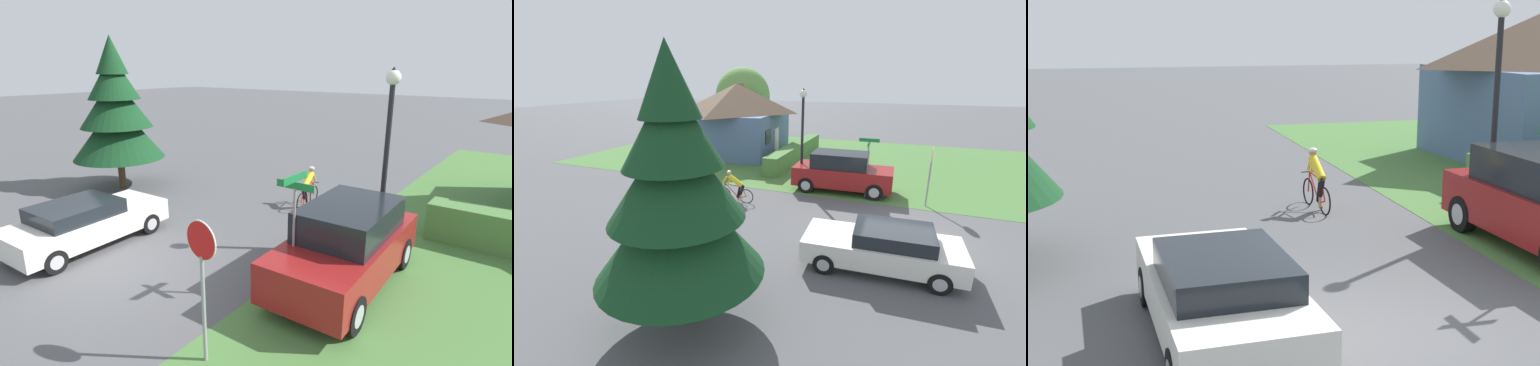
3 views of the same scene
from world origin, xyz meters
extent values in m
plane|color=#515154|center=(0.00, 0.00, 0.00)|extent=(140.00, 140.00, 0.00)
cube|color=silver|center=(-2.10, 0.46, 0.60)|extent=(2.13, 4.58, 0.64)
cube|color=black|center=(-2.08, 0.15, 1.12)|extent=(1.78, 2.28, 0.40)
cylinder|color=black|center=(-3.03, 1.94, 0.31)|extent=(0.27, 0.63, 0.62)
cylinder|color=#ADADB2|center=(-3.03, 1.94, 0.31)|extent=(0.27, 0.37, 0.36)
cylinder|color=black|center=(-1.33, 2.03, 0.31)|extent=(0.27, 0.63, 0.62)
cylinder|color=#ADADB2|center=(-1.33, 2.03, 0.31)|extent=(0.27, 0.37, 0.36)
cylinder|color=black|center=(-2.86, -1.10, 0.31)|extent=(0.27, 0.63, 0.62)
cylinder|color=#ADADB2|center=(-2.86, -1.10, 0.31)|extent=(0.27, 0.37, 0.36)
cylinder|color=black|center=(-1.17, -1.01, 0.31)|extent=(0.27, 0.63, 0.62)
cylinder|color=#ADADB2|center=(-1.17, -1.01, 0.31)|extent=(0.27, 0.37, 0.36)
torus|color=black|center=(1.37, 6.56, 0.32)|extent=(0.10, 0.68, 0.68)
torus|color=black|center=(1.28, 7.65, 0.32)|extent=(0.10, 0.68, 0.68)
cylinder|color=#B21E1E|center=(1.35, 6.84, 0.48)|extent=(0.05, 0.19, 0.56)
cylinder|color=#B21E1E|center=(1.31, 7.24, 0.52)|extent=(0.09, 0.68, 0.66)
cylinder|color=#B21E1E|center=(1.32, 7.16, 0.80)|extent=(0.11, 0.81, 0.12)
cylinder|color=#B21E1E|center=(1.36, 6.74, 0.26)|extent=(0.07, 0.36, 0.15)
cylinder|color=#B21E1E|center=(1.36, 6.66, 0.54)|extent=(0.05, 0.23, 0.45)
cylinder|color=#B21E1E|center=(1.28, 7.61, 0.58)|extent=(0.05, 0.13, 0.53)
cylinder|color=black|center=(1.29, 7.56, 0.84)|extent=(0.44, 0.06, 0.02)
ellipsoid|color=black|center=(1.36, 6.76, 0.78)|extent=(0.10, 0.21, 0.05)
cylinder|color=black|center=(1.35, 6.76, 0.60)|extent=(0.13, 0.26, 0.47)
cylinder|color=black|center=(1.35, 6.92, 0.52)|extent=(0.13, 0.27, 0.62)
cylinder|color=tan|center=(1.34, 6.83, 0.24)|extent=(0.08, 0.08, 0.30)
cylinder|color=tan|center=(1.39, 6.99, 0.14)|extent=(0.17, 0.08, 0.21)
cylinder|color=yellow|center=(1.33, 7.06, 1.02)|extent=(0.28, 0.74, 0.59)
cylinder|color=yellow|center=(1.30, 7.32, 1.02)|extent=(0.09, 0.27, 0.36)
cylinder|color=yellow|center=(1.30, 7.60, 1.02)|extent=(0.09, 0.27, 0.36)
sphere|color=tan|center=(1.30, 7.36, 1.36)|extent=(0.19, 0.19, 0.19)
ellipsoid|color=white|center=(1.30, 7.36, 1.41)|extent=(0.22, 0.18, 0.12)
cube|color=maroon|center=(4.77, 2.89, 0.79)|extent=(2.13, 4.81, 0.90)
cube|color=black|center=(4.76, 3.05, 1.60)|extent=(1.83, 2.71, 0.71)
cylinder|color=black|center=(3.84, 4.48, 0.39)|extent=(0.30, 0.80, 0.79)
cylinder|color=#ADADB2|center=(3.84, 4.48, 0.39)|extent=(0.31, 0.47, 0.46)
cylinder|color=black|center=(5.59, 4.53, 0.39)|extent=(0.30, 0.80, 0.79)
cylinder|color=#ADADB2|center=(5.59, 4.53, 0.39)|extent=(0.31, 0.47, 0.46)
cylinder|color=black|center=(3.95, 1.25, 0.39)|extent=(0.30, 0.80, 0.79)
cylinder|color=#ADADB2|center=(3.95, 1.25, 0.39)|extent=(0.31, 0.47, 0.46)
cylinder|color=black|center=(5.70, 1.31, 0.39)|extent=(0.30, 0.80, 0.79)
cylinder|color=#ADADB2|center=(5.70, 1.31, 0.39)|extent=(0.31, 0.47, 0.46)
cylinder|color=gray|center=(4.00, -0.97, 1.01)|extent=(0.07, 0.07, 2.01)
cylinder|color=red|center=(4.00, -0.97, 2.29)|extent=(0.65, 0.06, 0.65)
cylinder|color=silver|center=(4.00, -0.97, 2.29)|extent=(0.69, 0.05, 0.69)
cylinder|color=black|center=(4.79, 5.03, 2.27)|extent=(0.13, 0.13, 4.54)
sphere|color=white|center=(4.79, 5.03, 4.71)|extent=(0.38, 0.38, 0.38)
cone|color=black|center=(4.79, 5.03, 4.90)|extent=(0.23, 0.23, 0.15)
cylinder|color=gray|center=(4.11, 1.68, 1.27)|extent=(0.06, 0.06, 2.54)
cube|color=#197238|center=(4.11, 1.68, 2.60)|extent=(0.90, 0.03, 0.16)
cube|color=#197238|center=(4.11, 1.68, 2.76)|extent=(0.03, 0.90, 0.16)
cylinder|color=#4C3823|center=(-6.19, 4.44, 0.65)|extent=(0.29, 0.29, 1.31)
cone|color=#143D1E|center=(-6.19, 4.44, 2.47)|extent=(3.67, 3.67, 2.33)
cone|color=#143D1E|center=(-6.19, 4.44, 3.61)|extent=(2.86, 2.86, 2.05)
cone|color=#143D1E|center=(-6.19, 4.44, 4.60)|extent=(2.06, 2.06, 1.77)
cone|color=#143D1E|center=(-6.19, 4.44, 5.43)|extent=(1.25, 1.25, 1.49)
camera|label=1|loc=(8.26, -5.09, 4.96)|focal=28.00mm
camera|label=2|loc=(-11.74, 0.09, 5.45)|focal=24.00mm
camera|label=3|loc=(-3.56, -8.97, 4.35)|focal=50.00mm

